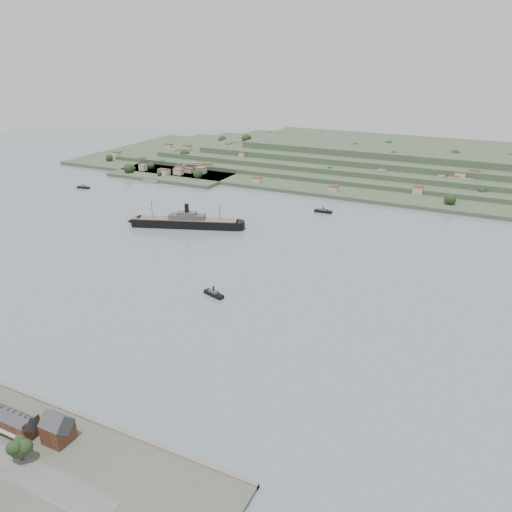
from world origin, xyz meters
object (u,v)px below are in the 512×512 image
at_px(tugboat, 214,294).
at_px(fig_tree, 19,448).
at_px(steamship, 182,222).
at_px(gabled_building, 57,428).

relative_size(tugboat, fig_tree, 1.51).
bearing_deg(steamship, gabled_building, -66.82).
height_order(gabled_building, steamship, steamship).
distance_m(steamship, tugboat, 141.72).
relative_size(steamship, tugboat, 6.51).
bearing_deg(tugboat, fig_tree, -87.67).
bearing_deg(fig_tree, gabled_building, 72.39).
bearing_deg(steamship, fig_tree, -68.87).
relative_size(steamship, fig_tree, 9.83).
height_order(gabled_building, tugboat, gabled_building).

